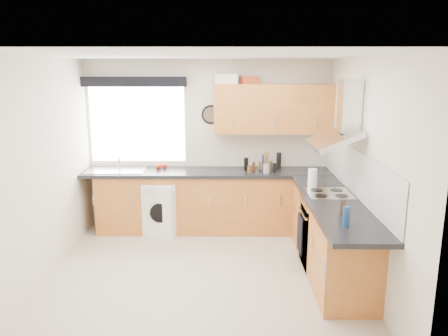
{
  "coord_description": "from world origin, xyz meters",
  "views": [
    {
      "loc": [
        0.29,
        -4.68,
        2.37
      ],
      "look_at": [
        0.25,
        0.85,
        1.1
      ],
      "focal_mm": 35.0,
      "sensor_mm": 36.0,
      "label": 1
    }
  ],
  "objects_px": {
    "oven": "(327,233)",
    "upper_cabinets": "(273,109)",
    "washing_machine": "(163,207)",
    "extractor_hood": "(342,122)"
  },
  "relations": [
    {
      "from": "oven",
      "to": "extractor_hood",
      "type": "height_order",
      "value": "extractor_hood"
    },
    {
      "from": "oven",
      "to": "washing_machine",
      "type": "height_order",
      "value": "oven"
    },
    {
      "from": "upper_cabinets",
      "to": "washing_machine",
      "type": "xyz_separation_m",
      "value": [
        -1.6,
        -0.23,
        -1.42
      ]
    },
    {
      "from": "oven",
      "to": "washing_machine",
      "type": "distance_m",
      "value": 2.42
    },
    {
      "from": "washing_machine",
      "to": "extractor_hood",
      "type": "bearing_deg",
      "value": -8.49
    },
    {
      "from": "oven",
      "to": "washing_machine",
      "type": "xyz_separation_m",
      "value": [
        -2.15,
        1.1,
        -0.04
      ]
    },
    {
      "from": "extractor_hood",
      "to": "upper_cabinets",
      "type": "relative_size",
      "value": 0.46
    },
    {
      "from": "washing_machine",
      "to": "upper_cabinets",
      "type": "bearing_deg",
      "value": 25.5
    },
    {
      "from": "oven",
      "to": "upper_cabinets",
      "type": "relative_size",
      "value": 0.5
    },
    {
      "from": "oven",
      "to": "washing_machine",
      "type": "bearing_deg",
      "value": 152.95
    }
  ]
}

